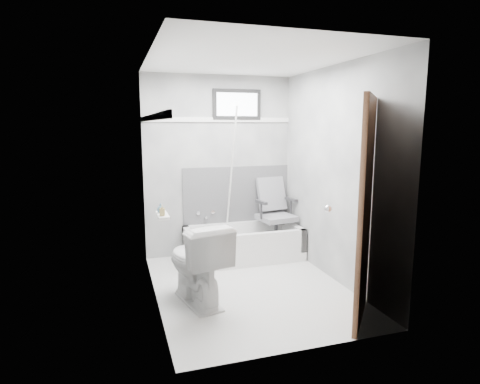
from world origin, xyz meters
name	(u,v)px	position (x,y,z in m)	size (l,w,h in m)	color
floor	(250,287)	(0.00, 0.00, 0.00)	(2.60, 2.60, 0.00)	silver
ceiling	(251,59)	(0.00, 0.00, 2.40)	(2.60, 2.60, 0.00)	silver
wall_back	(219,166)	(0.00, 1.30, 1.20)	(2.00, 0.02, 2.40)	slate
wall_front	(307,200)	(0.00, -1.30, 1.20)	(2.00, 0.02, 2.40)	slate
wall_left	(153,182)	(-1.00, 0.00, 1.20)	(0.02, 2.60, 2.40)	slate
wall_right	(335,175)	(1.00, 0.00, 1.20)	(0.02, 2.60, 2.40)	slate
bathtub	(243,243)	(0.23, 0.93, 0.21)	(1.50, 0.70, 0.42)	silver
office_chair	(276,213)	(0.71, 0.98, 0.58)	(0.53, 0.53, 0.92)	slate
toilet	(197,263)	(-0.62, -0.19, 0.41)	(0.47, 0.83, 0.82)	white
door	(413,217)	(0.98, -1.28, 1.00)	(0.78, 0.78, 2.00)	#51341E
window	(237,104)	(0.25, 1.29, 2.02)	(0.66, 0.04, 0.40)	black
backerboard	(237,195)	(0.25, 1.29, 0.80)	(1.50, 0.02, 0.78)	#4C4C4F
trim_back	(219,120)	(0.00, 1.29, 1.82)	(2.00, 0.02, 0.06)	white
trim_left	(152,118)	(-0.99, 0.00, 1.82)	(0.02, 2.60, 0.06)	white
pole	(231,179)	(0.10, 1.06, 1.05)	(0.02, 0.02, 1.95)	silver
shelf	(163,215)	(-0.93, -0.14, 0.90)	(0.10, 0.32, 0.03)	white
soap_bottle_a	(162,210)	(-0.94, -0.22, 0.97)	(0.05, 0.05, 0.10)	#A38F51
soap_bottle_b	(161,208)	(-0.94, -0.08, 0.96)	(0.07, 0.07, 0.09)	#466C81
faucet	(206,215)	(-0.20, 1.27, 0.55)	(0.26, 0.10, 0.16)	silver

